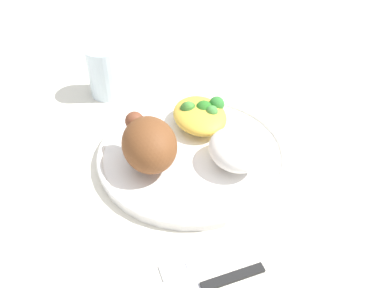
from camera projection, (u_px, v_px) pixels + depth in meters
The scene contains 8 objects.
ground_plane at pixel (192, 158), 0.64m from camera, with size 2.00×2.00×0.00m, color silver.
plate at pixel (192, 153), 0.63m from camera, with size 0.30×0.30×0.02m.
roasted_chicken at pixel (149, 144), 0.58m from camera, with size 0.11×0.08×0.07m.
rice_pile at pixel (235, 150), 0.59m from camera, with size 0.09×0.08×0.05m, color white.
mac_cheese_with_broccoli at pixel (200, 114), 0.67m from camera, with size 0.11×0.09×0.04m.
fork at pixel (209, 258), 0.49m from camera, with size 0.02×0.14×0.01m.
knife at pixel (202, 287), 0.46m from camera, with size 0.02×0.19×0.01m.
water_glass at pixel (106, 72), 0.75m from camera, with size 0.07×0.07×0.10m, color silver.
Camera 1 is at (-0.45, 0.14, 0.42)m, focal length 37.12 mm.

